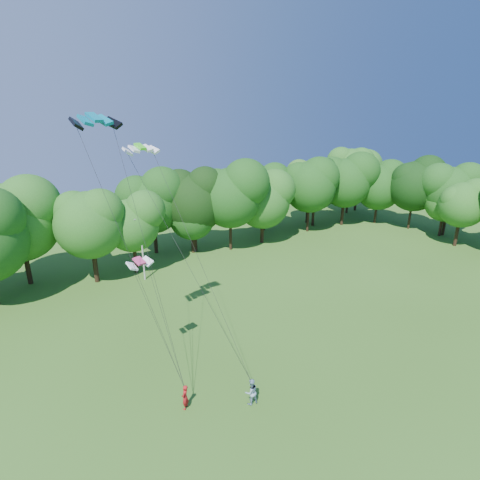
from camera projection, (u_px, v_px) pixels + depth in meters
ground at (381, 464)px, 21.17m from camera, size 160.00×160.00×0.00m
utility_pole at (142, 248)px, 43.18m from camera, size 1.50×0.54×7.72m
kite_flyer_left at (185, 397)px, 24.89m from camera, size 0.78×0.76×1.80m
kite_flyer_right at (251, 392)px, 25.28m from camera, size 1.02×0.84×1.92m
kite_teal at (94, 117)px, 22.43m from camera, size 3.06×1.82×0.61m
kite_green at (140, 147)px, 26.48m from camera, size 2.53×1.32×0.45m
kite_pink at (139, 261)px, 25.31m from camera, size 1.89×1.19×0.38m
tree_back_center at (193, 194)px, 51.00m from camera, size 9.07×9.07×13.20m
tree_back_east at (309, 180)px, 64.82m from camera, size 8.36×8.36×12.16m
tree_flank_east at (451, 188)px, 57.87m from camera, size 8.49×8.49×12.35m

